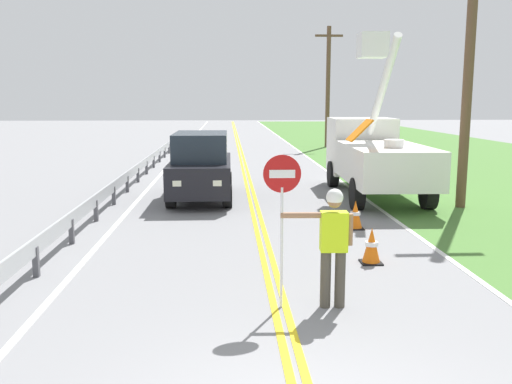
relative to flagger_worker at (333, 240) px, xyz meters
The scene contains 14 objects.
grass_verge_right 19.77m from the flagger_worker, 56.78° to the left, with size 16.00×110.00×0.01m, color #477533.
centerline_yellow_left 16.57m from the flagger_worker, 93.04° to the left, with size 0.11×110.00×0.01m, color yellow.
centerline_yellow_right 16.56m from the flagger_worker, 92.42° to the left, with size 0.11×110.00×0.01m, color yellow.
edge_line_right 16.78m from the flagger_worker, 80.33° to the left, with size 0.12×110.00×0.01m, color silver.
edge_line_left 17.12m from the flagger_worker, 104.88° to the left, with size 0.12×110.00×0.01m, color silver.
flagger_worker is the anchor object (origin of this frame).
stop_sign_paddle 1.02m from the flagger_worker, behind, with size 0.56×0.04×2.33m.
utility_bucket_truck 10.50m from the flagger_worker, 72.06° to the left, with size 2.83×6.87×5.29m.
oncoming_suv_nearest 9.69m from the flagger_worker, 104.32° to the left, with size 1.93×4.62×2.10m.
utility_pole_near 9.80m from the flagger_worker, 55.56° to the left, with size 1.80×0.28×7.91m.
utility_pole_mid 29.19m from the flagger_worker, 79.98° to the left, with size 1.80×0.28×7.79m.
traffic_cone_lead 2.62m from the flagger_worker, 61.88° to the left, with size 0.40×0.40×0.70m.
traffic_cone_mid 5.37m from the flagger_worker, 73.21° to the left, with size 0.40×0.40×0.70m.
guardrail_left_shoulder 13.01m from the flagger_worker, 112.57° to the left, with size 0.10×32.00×0.71m.
Camera 1 is at (-0.78, -4.48, 3.12)m, focal length 38.83 mm.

